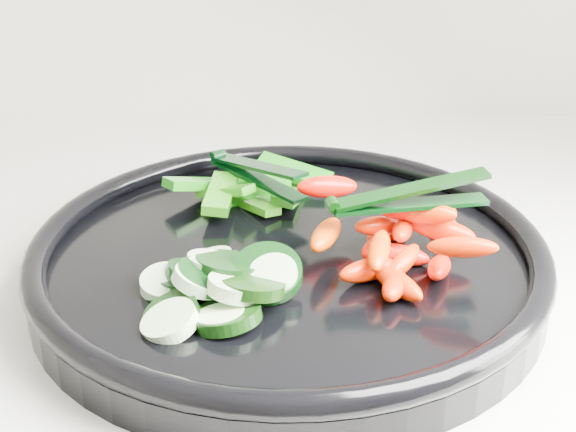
{
  "coord_description": "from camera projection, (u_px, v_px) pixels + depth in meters",
  "views": [
    {
      "loc": [
        -0.6,
        1.1,
        1.23
      ],
      "look_at": [
        -0.61,
        1.62,
        0.99
      ],
      "focal_mm": 50.0,
      "sensor_mm": 36.0,
      "label": 1
    }
  ],
  "objects": [
    {
      "name": "tong_pepper",
      "position": [
        255.0,
        171.0,
        0.65
      ],
      "size": [
        0.09,
        0.1,
        0.02
      ],
      "color": "black",
      "rests_on": "pepper_pile"
    },
    {
      "name": "veggie_tray",
      "position": [
        288.0,
        259.0,
        0.58
      ],
      "size": [
        0.43,
        0.43,
        0.04
      ],
      "color": "black",
      "rests_on": "counter"
    },
    {
      "name": "pepper_pile",
      "position": [
        247.0,
        190.0,
        0.66
      ],
      "size": [
        0.14,
        0.1,
        0.03
      ],
      "color": "#1A6E0A",
      "rests_on": "veggie_tray"
    },
    {
      "name": "cucumber_pile",
      "position": [
        212.0,
        283.0,
        0.53
      ],
      "size": [
        0.12,
        0.12,
        0.04
      ],
      "color": "black",
      "rests_on": "veggie_tray"
    },
    {
      "name": "carrot_pile",
      "position": [
        397.0,
        236.0,
        0.57
      ],
      "size": [
        0.14,
        0.15,
        0.05
      ],
      "color": "#FF2500",
      "rests_on": "veggie_tray"
    },
    {
      "name": "tong_carrot",
      "position": [
        406.0,
        197.0,
        0.55
      ],
      "size": [
        0.11,
        0.04,
        0.02
      ],
      "color": "black",
      "rests_on": "carrot_pile"
    }
  ]
}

